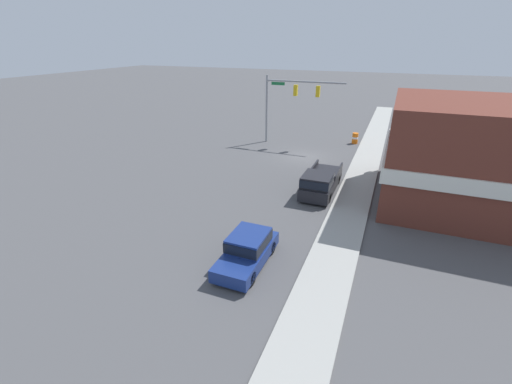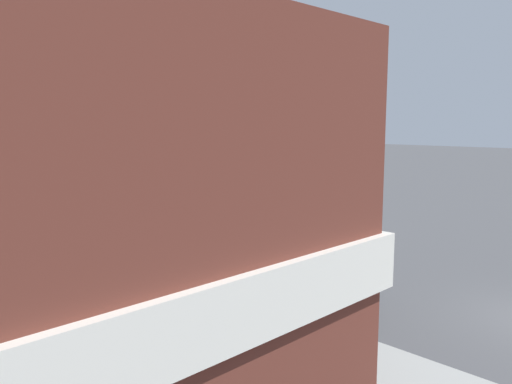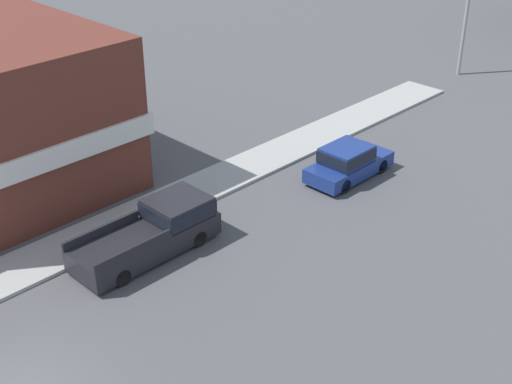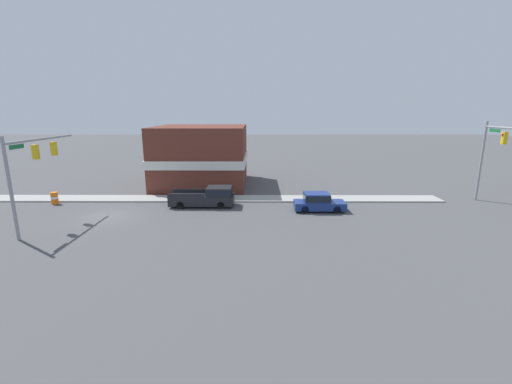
# 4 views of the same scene
# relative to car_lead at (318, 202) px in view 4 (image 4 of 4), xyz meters

# --- Properties ---
(ground_plane) EXTENTS (200.00, 200.00, 0.00)m
(ground_plane) POSITION_rel_car_lead_xyz_m (1.84, -17.50, -0.81)
(ground_plane) COLOR #4C4C4F
(sidewalk_curb) EXTENTS (2.40, 60.00, 0.14)m
(sidewalk_curb) POSITION_rel_car_lead_xyz_m (-3.86, -17.50, -0.74)
(sidewalk_curb) COLOR #9E9E99
(sidewalk_curb) RESTS_ON ground
(near_signal_assembly) EXTENTS (8.11, 0.49, 6.92)m
(near_signal_assembly) POSITION_rel_car_lead_xyz_m (4.49, -21.30, 4.23)
(near_signal_assembly) COLOR gray
(near_signal_assembly) RESTS_ON ground
(far_signal_assembly) EXTENTS (6.59, 0.49, 7.54)m
(far_signal_assembly) POSITION_rel_car_lead_xyz_m (-1.83, 16.00, 4.59)
(far_signal_assembly) COLOR gray
(far_signal_assembly) RESTS_ON ground
(car_lead) EXTENTS (1.83, 4.37, 1.57)m
(car_lead) POSITION_rel_car_lead_xyz_m (0.00, 0.00, 0.00)
(car_lead) COLOR black
(car_lead) RESTS_ON ground
(pickup_truck_parked) EXTENTS (2.05, 5.77, 1.79)m
(pickup_truck_parked) POSITION_rel_car_lead_xyz_m (-1.43, -9.75, 0.07)
(pickup_truck_parked) COLOR black
(pickup_truck_parked) RESTS_ON ground
(construction_barrel) EXTENTS (0.63, 0.63, 1.13)m
(construction_barrel) POSITION_rel_car_lead_xyz_m (-2.06, -24.10, -0.24)
(construction_barrel) COLOR orange
(construction_barrel) RESTS_ON ground
(corner_brick_building) EXTENTS (11.25, 10.29, 6.77)m
(corner_brick_building) POSITION_rel_car_lead_xyz_m (-11.03, -11.70, 2.53)
(corner_brick_building) COLOR brown
(corner_brick_building) RESTS_ON ground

